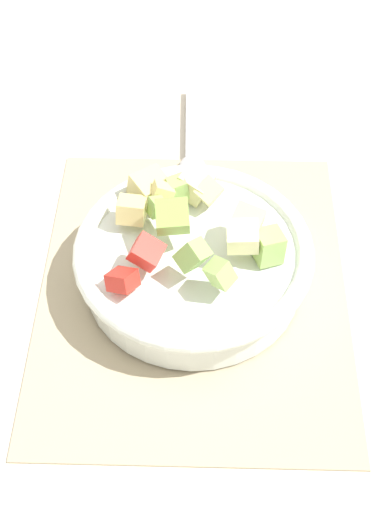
{
  "coord_description": "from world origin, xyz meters",
  "views": [
    {
      "loc": [
        0.51,
        0.01,
        0.67
      ],
      "look_at": [
        -0.01,
        -0.0,
        0.05
      ],
      "focal_mm": 51.03,
      "sensor_mm": 36.0,
      "label": 1
    }
  ],
  "objects": [
    {
      "name": "ground_plane",
      "position": [
        0.0,
        0.0,
        0.0
      ],
      "size": [
        2.4,
        2.4,
        0.0
      ],
      "primitive_type": "plane",
      "color": "silver"
    },
    {
      "name": "placemat",
      "position": [
        0.0,
        0.0,
        0.0
      ],
      "size": [
        0.44,
        0.35,
        0.01
      ],
      "primitive_type": "cube",
      "color": "tan",
      "rests_on": "ground_plane"
    },
    {
      "name": "salad_bowl",
      "position": [
        -0.01,
        -0.0,
        0.04
      ],
      "size": [
        0.27,
        0.27,
        0.11
      ],
      "color": "white",
      "rests_on": "placemat"
    },
    {
      "name": "serving_spoon",
      "position": [
        -0.23,
        -0.01,
        0.01
      ],
      "size": [
        0.2,
        0.04,
        0.01
      ],
      "color": "#B7B7BC",
      "rests_on": "placemat"
    }
  ]
}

